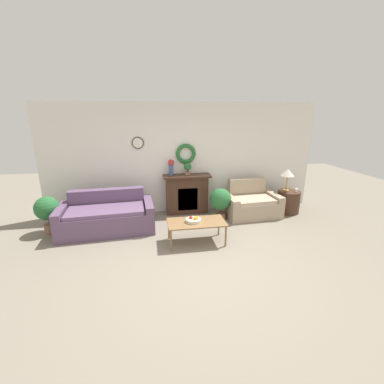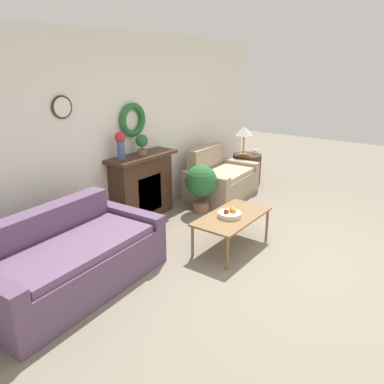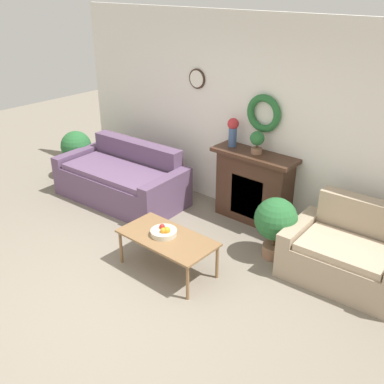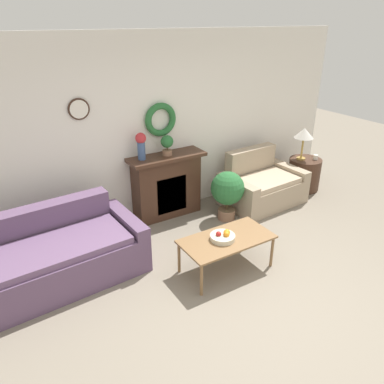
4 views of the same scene
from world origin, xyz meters
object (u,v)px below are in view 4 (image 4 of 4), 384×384
(coffee_table, at_px, (227,241))
(potted_plant_on_mantel, at_px, (167,144))
(potted_plant_floor_by_loveseat, at_px, (227,190))
(vase_on_mantel_left, at_px, (141,144))
(loveseat_right, at_px, (261,186))
(fruit_bowl, at_px, (223,237))
(couch_left, at_px, (56,256))
(mug, at_px, (316,157))
(side_table_by_loveseat, at_px, (304,174))
(table_lamp, at_px, (304,134))
(fireplace, at_px, (167,185))

(coffee_table, height_order, potted_plant_on_mantel, potted_plant_on_mantel)
(potted_plant_floor_by_loveseat, bearing_deg, vase_on_mantel_left, 151.06)
(loveseat_right, relative_size, coffee_table, 1.21)
(fruit_bowl, relative_size, potted_plant_floor_by_loveseat, 0.39)
(couch_left, distance_m, mug, 4.55)
(mug, distance_m, potted_plant_on_mantel, 2.77)
(coffee_table, distance_m, potted_plant_on_mantel, 1.78)
(loveseat_right, bearing_deg, couch_left, -178.28)
(couch_left, xyz_separation_m, coffee_table, (1.79, -0.90, 0.10))
(side_table_by_loveseat, height_order, table_lamp, table_lamp)
(fruit_bowl, relative_size, vase_on_mantel_left, 0.77)
(couch_left, xyz_separation_m, vase_on_mantel_left, (1.47, 0.73, 0.91))
(table_lamp, relative_size, potted_plant_floor_by_loveseat, 0.72)
(loveseat_right, distance_m, vase_on_mantel_left, 2.18)
(fireplace, distance_m, potted_plant_on_mantel, 0.66)
(mug, relative_size, potted_plant_floor_by_loveseat, 0.11)
(loveseat_right, bearing_deg, side_table_by_loveseat, -2.56)
(side_table_by_loveseat, bearing_deg, potted_plant_on_mantel, 170.95)
(side_table_by_loveseat, height_order, vase_on_mantel_left, vase_on_mantel_left)
(table_lamp, distance_m, mug, 0.48)
(fireplace, bearing_deg, mug, -10.89)
(fireplace, height_order, coffee_table, fireplace)
(loveseat_right, distance_m, coffee_table, 2.00)
(side_table_by_loveseat, bearing_deg, potted_plant_floor_by_loveseat, -174.44)
(couch_left, bearing_deg, fireplace, 17.69)
(couch_left, relative_size, vase_on_mantel_left, 5.16)
(loveseat_right, relative_size, potted_plant_on_mantel, 4.54)
(table_lamp, height_order, vase_on_mantel_left, vase_on_mantel_left)
(couch_left, height_order, mug, couch_left)
(fruit_bowl, height_order, potted_plant_on_mantel, potted_plant_on_mantel)
(loveseat_right, relative_size, potted_plant_floor_by_loveseat, 1.76)
(potted_plant_on_mantel, relative_size, potted_plant_floor_by_loveseat, 0.39)
(side_table_by_loveseat, bearing_deg, coffee_table, -155.24)
(potted_plant_on_mantel, height_order, potted_plant_floor_by_loveseat, potted_plant_on_mantel)
(fireplace, distance_m, mug, 2.74)
(couch_left, xyz_separation_m, side_table_by_loveseat, (4.41, 0.30, -0.03))
(potted_plant_on_mantel, bearing_deg, vase_on_mantel_left, 177.14)
(fruit_bowl, height_order, side_table_by_loveseat, side_table_by_loveseat)
(fireplace, xyz_separation_m, potted_plant_on_mantel, (0.02, -0.01, 0.66))
(coffee_table, distance_m, table_lamp, 2.91)
(table_lamp, bearing_deg, coffee_table, -153.63)
(loveseat_right, bearing_deg, vase_on_mantel_left, 164.06)
(loveseat_right, height_order, mug, loveseat_right)
(coffee_table, relative_size, side_table_by_loveseat, 1.98)
(coffee_table, height_order, mug, mug)
(mug, bearing_deg, vase_on_mantel_left, 170.33)
(coffee_table, bearing_deg, potted_plant_on_mantel, 87.20)
(coffee_table, relative_size, potted_plant_floor_by_loveseat, 1.45)
(couch_left, height_order, side_table_by_loveseat, couch_left)
(loveseat_right, bearing_deg, fireplace, 161.24)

